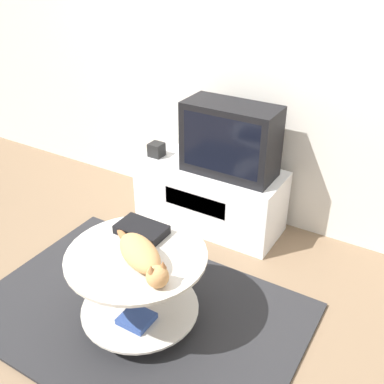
{
  "coord_description": "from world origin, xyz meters",
  "views": [
    {
      "loc": [
        1.28,
        -1.51,
        1.97
      ],
      "look_at": [
        0.07,
        0.49,
        0.63
      ],
      "focal_mm": 42.0,
      "sensor_mm": 36.0,
      "label": 1
    }
  ],
  "objects_px": {
    "tv": "(230,140)",
    "dvd_box": "(142,230)",
    "cat": "(142,256)",
    "speaker": "(156,150)"
  },
  "relations": [
    {
      "from": "tv",
      "to": "dvd_box",
      "type": "height_order",
      "value": "tv"
    },
    {
      "from": "dvd_box",
      "to": "cat",
      "type": "distance_m",
      "value": 0.29
    },
    {
      "from": "dvd_box",
      "to": "cat",
      "type": "height_order",
      "value": "cat"
    },
    {
      "from": "tv",
      "to": "cat",
      "type": "xyz_separation_m",
      "value": [
        0.11,
        -1.18,
        -0.18
      ]
    },
    {
      "from": "dvd_box",
      "to": "cat",
      "type": "relative_size",
      "value": 0.55
    },
    {
      "from": "tv",
      "to": "speaker",
      "type": "xyz_separation_m",
      "value": [
        -0.6,
        -0.04,
        -0.2
      ]
    },
    {
      "from": "dvd_box",
      "to": "speaker",
      "type": "bearing_deg",
      "value": 120.48
    },
    {
      "from": "speaker",
      "to": "cat",
      "type": "relative_size",
      "value": 0.21
    },
    {
      "from": "tv",
      "to": "speaker",
      "type": "height_order",
      "value": "tv"
    },
    {
      "from": "speaker",
      "to": "cat",
      "type": "distance_m",
      "value": 1.34
    }
  ]
}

